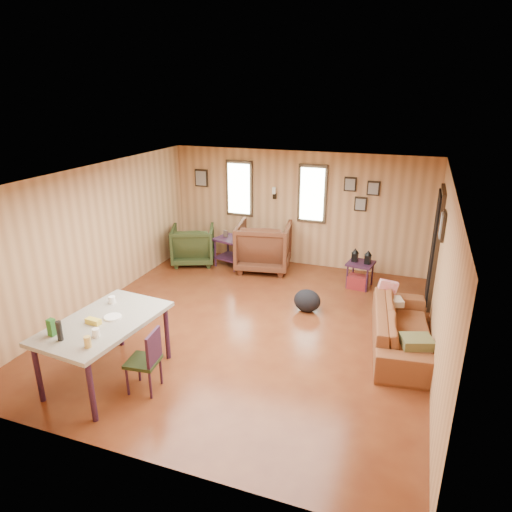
{
  "coord_description": "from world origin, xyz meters",
  "views": [
    {
      "loc": [
        2.31,
        -6.04,
        3.56
      ],
      "look_at": [
        0.0,
        0.4,
        1.05
      ],
      "focal_mm": 32.0,
      "sensor_mm": 36.0,
      "label": 1
    }
  ],
  "objects": [
    {
      "name": "backpack",
      "position": [
        0.77,
        0.81,
        0.2
      ],
      "size": [
        0.51,
        0.42,
        0.39
      ],
      "rotation": [
        0.0,
        0.0,
        -0.19
      ],
      "color": "black",
      "rests_on": "ground"
    },
    {
      "name": "sofa_pillows",
      "position": [
        2.31,
        0.16,
        0.5
      ],
      "size": [
        0.9,
        1.68,
        0.35
      ],
      "rotation": [
        0.0,
        0.0,
        0.33
      ],
      "color": "brown",
      "rests_on": "sofa"
    },
    {
      "name": "room",
      "position": [
        0.17,
        0.27,
        1.21
      ],
      "size": [
        5.54,
        6.04,
        2.44
      ],
      "color": "brown",
      "rests_on": "ground"
    },
    {
      "name": "dining_chair",
      "position": [
        -0.57,
        -1.96,
        0.47
      ],
      "size": [
        0.42,
        0.42,
        0.83
      ],
      "rotation": [
        0.0,
        0.0,
        0.11
      ],
      "color": "#283217",
      "rests_on": "ground"
    },
    {
      "name": "cooler",
      "position": [
        1.44,
        2.08,
        0.13
      ],
      "size": [
        0.38,
        0.28,
        0.25
      ],
      "rotation": [
        0.0,
        0.0,
        -0.09
      ],
      "color": "maroon",
      "rests_on": "ground"
    },
    {
      "name": "sofa",
      "position": [
        2.34,
        0.15,
        0.4
      ],
      "size": [
        0.84,
        2.12,
        0.81
      ],
      "primitive_type": "imported",
      "rotation": [
        0.0,
        0.0,
        1.69
      ],
      "color": "brown",
      "rests_on": "ground"
    },
    {
      "name": "dining_table",
      "position": [
        -1.2,
        -1.93,
        0.77
      ],
      "size": [
        1.13,
        1.73,
        1.08
      ],
      "rotation": [
        0.0,
        0.0,
        -0.09
      ],
      "color": "gray",
      "rests_on": "ground"
    },
    {
      "name": "end_table",
      "position": [
        -1.27,
        2.36,
        0.43
      ],
      "size": [
        0.72,
        0.68,
        0.76
      ],
      "rotation": [
        0.0,
        0.0,
        -0.26
      ],
      "color": "#371830",
      "rests_on": "ground"
    },
    {
      "name": "side_table",
      "position": [
        1.47,
        2.17,
        0.51
      ],
      "size": [
        0.54,
        0.54,
        0.76
      ],
      "rotation": [
        0.0,
        0.0,
        -0.15
      ],
      "color": "#371830",
      "rests_on": "ground"
    },
    {
      "name": "recliner_brown",
      "position": [
        -0.56,
        2.44,
        0.55
      ],
      "size": [
        1.22,
        1.17,
        1.1
      ],
      "primitive_type": "imported",
      "rotation": [
        0.0,
        0.0,
        3.32
      ],
      "color": "#532B19",
      "rests_on": "ground"
    },
    {
      "name": "recliner_green",
      "position": [
        -2.1,
        2.24,
        0.45
      ],
      "size": [
        1.12,
        1.09,
        0.9
      ],
      "primitive_type": "imported",
      "rotation": [
        0.0,
        0.0,
        -2.75
      ],
      "color": "#283217",
      "rests_on": "ground"
    }
  ]
}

